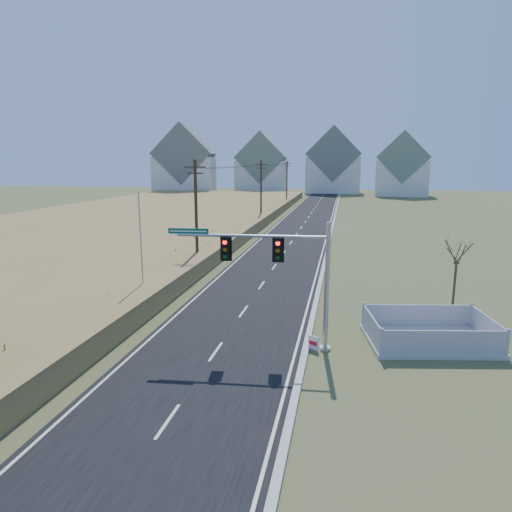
{
  "coord_description": "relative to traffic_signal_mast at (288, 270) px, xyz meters",
  "views": [
    {
      "loc": [
        5.73,
        -21.4,
        8.86
      ],
      "look_at": [
        0.69,
        4.35,
        3.4
      ],
      "focal_mm": 32.0,
      "sensor_mm": 36.0,
      "label": 1
    }
  ],
  "objects": [
    {
      "name": "flagpole",
      "position": [
        -9.87,
        5.41,
        -1.06
      ],
      "size": [
        0.32,
        0.32,
        7.08
      ],
      "color": "#B7B5AD",
      "rests_on": "ground"
    },
    {
      "name": "utility_pole_near",
      "position": [
        -9.73,
        15.84,
        0.79
      ],
      "size": [
        1.8,
        0.26,
        9.0
      ],
      "color": "#422D1E",
      "rests_on": "ground"
    },
    {
      "name": "condo_nnw",
      "position": [
        -21.23,
        108.84,
        3.05
      ],
      "size": [
        14.93,
        11.17,
        17.03
      ],
      "rotation": [
        0.0,
        0.0,
        0.07
      ],
      "color": "silver",
      "rests_on": "ground"
    },
    {
      "name": "bare_tree",
      "position": [
        9.03,
        7.22,
        -0.11
      ],
      "size": [
        1.77,
        1.77,
        4.69
      ],
      "color": "#4C3F33",
      "rests_on": "ground"
    },
    {
      "name": "road",
      "position": [
        -3.23,
        50.84,
        -3.86
      ],
      "size": [
        8.0,
        180.0,
        0.06
      ],
      "primitive_type": "cube",
      "color": "black",
      "rests_on": "ground"
    },
    {
      "name": "condo_ne",
      "position": [
        16.77,
        104.84,
        2.95
      ],
      "size": [
        14.12,
        10.51,
        16.52
      ],
      "rotation": [
        0.0,
        0.0,
        -0.1
      ],
      "color": "silver",
      "rests_on": "ground"
    },
    {
      "name": "ground",
      "position": [
        -3.23,
        0.84,
        -3.89
      ],
      "size": [
        260.0,
        260.0,
        0.0
      ],
      "primitive_type": "plane",
      "color": "#4B572A",
      "rests_on": "ground"
    },
    {
      "name": "condo_nw",
      "position": [
        -41.23,
        100.84,
        3.81
      ],
      "size": [
        17.69,
        13.38,
        19.05
      ],
      "rotation": [
        0.0,
        0.0,
        0.14
      ],
      "color": "silver",
      "rests_on": "ground"
    },
    {
      "name": "condo_n",
      "position": [
        -1.23,
        112.84,
        3.72
      ],
      "size": [
        15.27,
        10.2,
        18.54
      ],
      "color": "silver",
      "rests_on": "ground"
    },
    {
      "name": "utility_pole_mid",
      "position": [
        -9.73,
        45.84,
        0.79
      ],
      "size": [
        1.8,
        0.26,
        9.0
      ],
      "color": "#422D1E",
      "rests_on": "ground"
    },
    {
      "name": "traffic_signal_mast",
      "position": [
        0.0,
        0.0,
        0.0
      ],
      "size": [
        7.74,
        0.88,
        6.17
      ],
      "rotation": [
        0.0,
        0.0,
        0.08
      ],
      "color": "#9EA0A5",
      "rests_on": "ground"
    },
    {
      "name": "fence_enclosure",
      "position": [
        6.83,
        2.04,
        -3.61
      ],
      "size": [
        6.61,
        5.07,
        1.37
      ],
      "rotation": [
        0.0,
        0.0,
        0.17
      ],
      "color": "#B7B5AD",
      "rests_on": "ground"
    },
    {
      "name": "open_sign",
      "position": [
        1.27,
        -0.01,
        -3.52
      ],
      "size": [
        0.51,
        0.33,
        0.7
      ],
      "rotation": [
        0.0,
        0.0,
        -0.52
      ],
      "color": "white",
      "rests_on": "ground"
    },
    {
      "name": "curb",
      "position": [
        0.92,
        50.84,
        -3.8
      ],
      "size": [
        0.3,
        180.0,
        0.18
      ],
      "primitive_type": "cube",
      "color": "#B2AFA8",
      "rests_on": "ground"
    },
    {
      "name": "utility_pole_far",
      "position": [
        -9.73,
        75.84,
        0.79
      ],
      "size": [
        1.8,
        0.26,
        9.0
      ],
      "color": "#422D1E",
      "rests_on": "ground"
    },
    {
      "name": "reed_marsh",
      "position": [
        -27.23,
        40.84,
        -3.24
      ],
      "size": [
        38.0,
        110.0,
        1.3
      ],
      "primitive_type": "cube",
      "color": "#9F7A48",
      "rests_on": "ground"
    }
  ]
}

